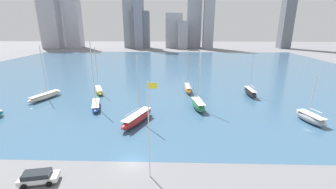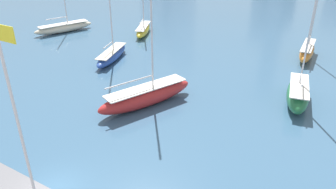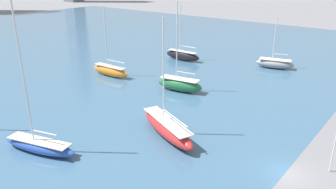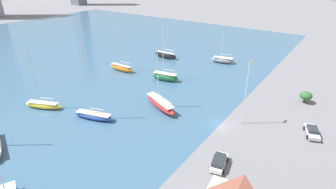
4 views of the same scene
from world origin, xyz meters
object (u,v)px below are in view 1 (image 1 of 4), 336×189
sailboat_red (137,118)px  parked_wagon_white (38,177)px  sailboat_blue (96,105)px  sailboat_black (250,92)px  sailboat_orange (188,88)px  sailboat_yellow (99,90)px  sailboat_green (198,105)px  sailboat_gray (311,118)px  flag_pole (149,129)px  sailboat_cream (45,96)px

sailboat_red → parked_wagon_white: sailboat_red is taller
sailboat_blue → sailboat_black: (40.50, 11.11, 0.23)m
parked_wagon_white → sailboat_orange: bearing=141.2°
sailboat_blue → sailboat_black: 42.00m
sailboat_blue → parked_wagon_white: size_ratio=3.22×
sailboat_yellow → sailboat_blue: sailboat_blue is taller
sailboat_green → sailboat_red: sailboat_green is taller
sailboat_black → sailboat_gray: bearing=-71.6°
sailboat_blue → parked_wagon_white: bearing=-103.4°
sailboat_red → parked_wagon_white: 20.93m
flag_pole → sailboat_black: size_ratio=1.11×
flag_pole → sailboat_red: bearing=104.8°
flag_pole → sailboat_red: 18.43m
sailboat_green → sailboat_cream: bearing=159.9°
sailboat_yellow → sailboat_black: bearing=-26.0°
flag_pole → sailboat_cream: (-32.07, 31.76, -6.15)m
sailboat_cream → sailboat_orange: bearing=31.8°
sailboat_blue → parked_wagon_white: (1.76, -26.89, -0.00)m
flag_pole → sailboat_black: (24.61, 36.30, -5.92)m
sailboat_gray → parked_wagon_white: 49.64m
sailboat_red → sailboat_orange: size_ratio=1.10×
sailboat_blue → sailboat_red: size_ratio=1.16×
flag_pole → sailboat_green: 27.20m
sailboat_red → sailboat_blue: bearing=166.4°
sailboat_green → sailboat_orange: sailboat_green is taller
sailboat_black → sailboat_cream: size_ratio=0.82×
sailboat_yellow → sailboat_green: sailboat_green is taller
sailboat_blue → parked_wagon_white: sailboat_blue is taller
sailboat_gray → sailboat_red: 35.78m
flag_pole → sailboat_yellow: size_ratio=0.98×
sailboat_red → sailboat_orange: bearing=85.7°
sailboat_yellow → sailboat_green: bearing=-48.5°
sailboat_green → sailboat_orange: (-1.66, 14.77, -0.10)m
parked_wagon_white → sailboat_blue: bearing=172.1°
sailboat_blue → sailboat_orange: sailboat_blue is taller
sailboat_gray → sailboat_red: sailboat_red is taller
sailboat_blue → sailboat_cream: sailboat_blue is taller
sailboat_yellow → sailboat_green: (28.05, -12.67, 0.28)m
sailboat_orange → sailboat_black: bearing=-14.6°
sailboat_black → sailboat_orange: (-17.49, 3.54, -0.03)m
sailboat_black → sailboat_cream: (-56.69, -4.54, -0.23)m
sailboat_gray → sailboat_red: size_ratio=0.73×
flag_pole → sailboat_cream: sailboat_cream is taller
sailboat_gray → sailboat_black: (-6.67, 17.96, 0.12)m
sailboat_yellow → sailboat_gray: size_ratio=1.32×
sailboat_green → sailboat_cream: sailboat_cream is taller
sailboat_black → parked_wagon_white: size_ratio=2.37×
sailboat_yellow → sailboat_red: sailboat_red is taller
flag_pole → sailboat_black: bearing=55.9°
sailboat_blue → sailboat_orange: size_ratio=1.27×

